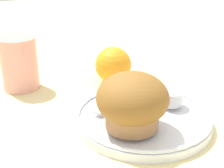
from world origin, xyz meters
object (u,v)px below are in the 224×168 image
object	(u,v)px
muffin	(132,102)
juice_glass	(19,64)
orange_fruit	(113,65)
butter_knife	(127,95)

from	to	relation	value
muffin	juice_glass	size ratio (longest dim) A/B	1.00
orange_fruit	muffin	bearing A→B (deg)	-108.42
butter_knife	juice_glass	bearing A→B (deg)	105.61
orange_fruit	juice_glass	xyz separation A→B (m)	(-0.18, 0.05, 0.01)
muffin	orange_fruit	world-z (taller)	muffin
butter_knife	orange_fruit	distance (m)	0.12
muffin	butter_knife	size ratio (longest dim) A/B	0.70
butter_knife	orange_fruit	size ratio (longest dim) A/B	1.98
juice_glass	butter_knife	bearing A→B (deg)	-47.00
muffin	juice_glass	bearing A→B (deg)	113.60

